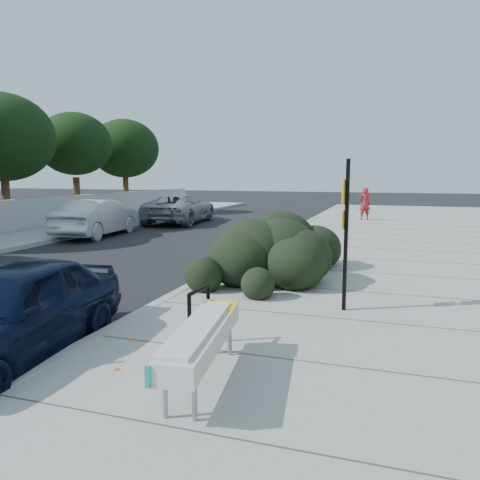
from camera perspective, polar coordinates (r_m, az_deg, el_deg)
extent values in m
plane|color=black|center=(9.25, -9.78, -8.29)|extent=(120.00, 120.00, 0.00)
cube|color=gray|center=(13.13, 24.00, -3.66)|extent=(11.20, 50.00, 0.15)
cube|color=#9E9E99|center=(13.72, 0.05, -2.43)|extent=(0.22, 50.00, 0.17)
cube|color=#9E9E99|center=(17.88, -25.09, -0.73)|extent=(0.22, 50.00, 0.17)
cylinder|color=#332114|center=(23.75, -26.57, 3.88)|extent=(0.36, 0.36, 2.40)
ellipsoid|color=black|center=(23.77, -27.04, 11.11)|extent=(4.60, 4.60, 3.91)
cylinder|color=#332114|center=(27.52, -19.23, 4.74)|extent=(0.36, 0.36, 2.40)
ellipsoid|color=black|center=(27.53, -19.53, 10.98)|extent=(4.00, 4.00, 3.40)
cylinder|color=#332114|center=(31.63, -13.71, 5.34)|extent=(0.36, 0.36, 2.40)
ellipsoid|color=black|center=(31.64, -13.90, 10.77)|extent=(4.40, 4.40, 3.74)
cylinder|color=gray|center=(5.00, -9.11, -18.41)|extent=(0.05, 0.05, 0.43)
cylinder|color=gray|center=(4.92, -5.58, -18.84)|extent=(0.05, 0.05, 0.43)
cylinder|color=gray|center=(6.53, -3.92, -11.84)|extent=(0.05, 0.05, 0.43)
cylinder|color=gray|center=(6.47, -1.26, -12.03)|extent=(0.05, 0.05, 0.43)
cylinder|color=gray|center=(5.68, -6.16, -12.99)|extent=(0.28, 1.72, 0.04)
cylinder|color=gray|center=(5.61, -3.10, -13.25)|extent=(0.28, 1.72, 0.04)
cube|color=#B2B2B2|center=(5.59, -4.66, -11.67)|extent=(0.76, 2.32, 0.24)
cube|color=yellow|center=(6.38, -2.56, -7.93)|extent=(0.52, 0.52, 0.02)
cube|color=teal|center=(4.74, -10.65, -15.50)|extent=(0.09, 0.26, 0.21)
cylinder|color=black|center=(6.43, -6.17, -10.28)|extent=(0.06, 0.06, 0.84)
cylinder|color=black|center=(6.88, -3.89, -9.01)|extent=(0.06, 0.06, 0.84)
cylinder|color=black|center=(6.54, -5.03, -6.11)|extent=(0.11, 0.54, 0.06)
cube|color=black|center=(8.47, 12.80, 0.48)|extent=(0.07, 0.07, 2.70)
cube|color=yellow|center=(8.41, 12.62, 5.76)|extent=(0.06, 0.31, 0.44)
cube|color=yellow|center=(8.45, 12.52, 2.46)|extent=(0.05, 0.29, 0.33)
ellipsoid|color=black|center=(11.28, 4.14, -0.03)|extent=(3.17, 4.91, 1.70)
imported|color=black|center=(7.32, -26.21, -7.76)|extent=(2.09, 4.24, 1.39)
imported|color=#B6B6BB|center=(20.36, -16.97, 2.62)|extent=(2.11, 4.85, 1.55)
imported|color=gray|center=(24.94, -7.35, 3.84)|extent=(3.08, 5.77, 1.54)
imported|color=maroon|center=(25.78, 14.94, 4.30)|extent=(0.74, 0.64, 1.72)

